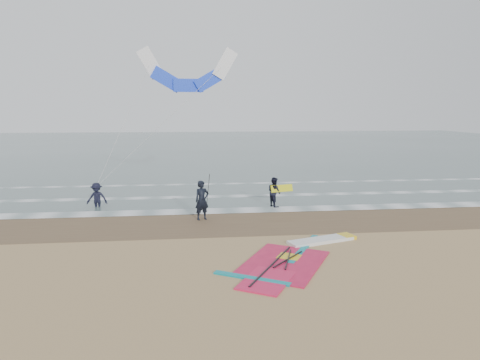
{
  "coord_description": "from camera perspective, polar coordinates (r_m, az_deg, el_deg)",
  "views": [
    {
      "loc": [
        -2.91,
        -13.85,
        5.36
      ],
      "look_at": [
        -0.83,
        5.0,
        2.2
      ],
      "focal_mm": 32.0,
      "sensor_mm": 36.0,
      "label": 1
    }
  ],
  "objects": [
    {
      "name": "windsurf_rig",
      "position": [
        15.98,
        7.48,
        -10.07
      ],
      "size": [
        6.11,
        5.78,
        0.15
      ],
      "color": "white",
      "rests_on": "ground"
    },
    {
      "name": "person_standing",
      "position": [
        20.89,
        -5.09,
        -2.72
      ],
      "size": [
        0.83,
        0.69,
        1.94
      ],
      "primitive_type": "imported",
      "rotation": [
        0.0,
        0.0,
        0.37
      ],
      "color": "black",
      "rests_on": "ground"
    },
    {
      "name": "person_wading",
      "position": [
        24.7,
        -18.58,
        -1.53
      ],
      "size": [
        1.15,
        0.71,
        1.73
      ],
      "primitive_type": "imported",
      "rotation": [
        0.0,
        0.0,
        -0.06
      ],
      "color": "black",
      "rests_on": "ground"
    },
    {
      "name": "ground",
      "position": [
        15.14,
        5.3,
        -11.32
      ],
      "size": [
        120.0,
        120.0,
        0.0
      ],
      "primitive_type": "plane",
      "color": "tan",
      "rests_on": "ground"
    },
    {
      "name": "carried_kiteboard",
      "position": [
        23.6,
        5.59,
        -1.11
      ],
      "size": [
        1.3,
        0.51,
        0.39
      ],
      "color": "yellow",
      "rests_on": "ground"
    },
    {
      "name": "person_walking",
      "position": [
        23.66,
        4.58,
        -1.62
      ],
      "size": [
        0.89,
        0.98,
        1.66
      ],
      "primitive_type": "imported",
      "rotation": [
        0.0,
        0.0,
        1.96
      ],
      "color": "black",
      "rests_on": "ground"
    },
    {
      "name": "held_pole",
      "position": [
        20.81,
        -4.29,
        -1.48
      ],
      "size": [
        0.17,
        0.86,
        1.82
      ],
      "color": "black",
      "rests_on": "ground"
    },
    {
      "name": "wet_sand_band",
      "position": [
        20.77,
        1.97,
        -5.49
      ],
      "size": [
        120.0,
        5.0,
        0.01
      ],
      "primitive_type": "cube",
      "color": "brown",
      "rests_on": "ground"
    },
    {
      "name": "surf_kite",
      "position": [
        26.07,
        -6.97,
        13.78
      ],
      "size": [
        8.07,
        2.46,
        7.82
      ],
      "color": "white",
      "rests_on": "ground"
    },
    {
      "name": "foam_waterline",
      "position": [
        25.04,
        0.51,
        -2.83
      ],
      "size": [
        120.0,
        9.15,
        0.02
      ],
      "color": "white",
      "rests_on": "ground"
    },
    {
      "name": "sea_water",
      "position": [
        62.15,
        -3.62,
        4.5
      ],
      "size": [
        120.0,
        80.0,
        0.02
      ],
      "primitive_type": "cube",
      "color": "#47605E",
      "rests_on": "ground"
    }
  ]
}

